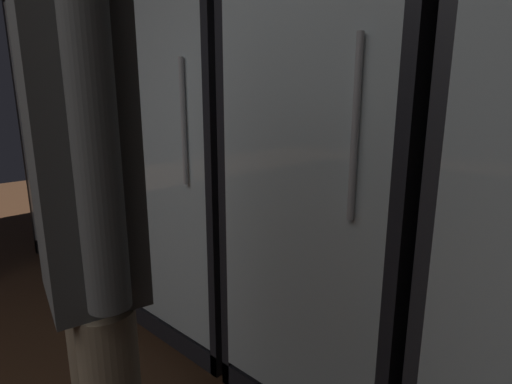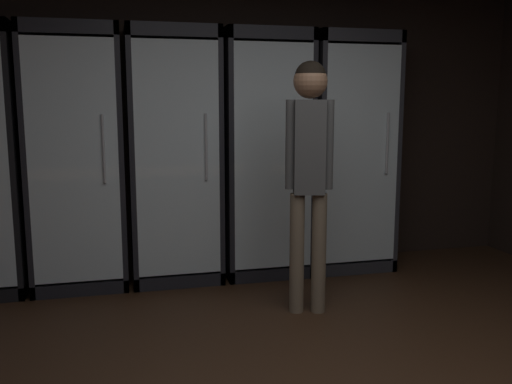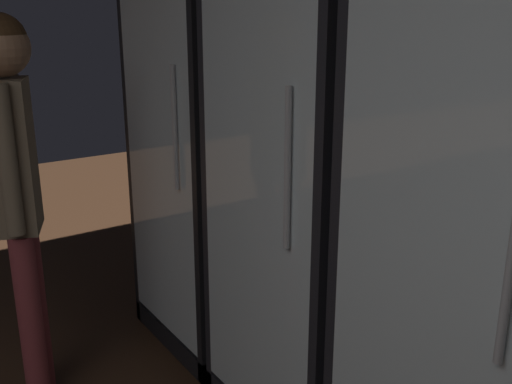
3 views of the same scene
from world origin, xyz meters
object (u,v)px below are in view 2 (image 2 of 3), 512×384
at_px(cooler_far_right, 347,155).
at_px(cooler_right, 263,157).
at_px(cooler_left, 77,162).
at_px(cooler_center, 174,159).
at_px(shopper_far, 309,155).

bearing_deg(cooler_far_right, cooler_right, 179.93).
distance_m(cooler_left, cooler_center, 0.75).
xyz_separation_m(cooler_center, cooler_far_right, (1.50, -0.00, -0.00)).
distance_m(cooler_right, shopper_far, 1.01).
height_order(cooler_left, shopper_far, cooler_left).
bearing_deg(cooler_left, cooler_far_right, -0.05).
distance_m(cooler_left, shopper_far, 1.85).
relative_size(cooler_left, cooler_center, 1.00).
bearing_deg(cooler_left, cooler_right, -0.04).
distance_m(cooler_right, cooler_far_right, 0.75).
bearing_deg(cooler_center, cooler_right, -0.05).
height_order(cooler_far_right, shopper_far, cooler_far_right).
bearing_deg(shopper_far, cooler_right, 93.07).
relative_size(cooler_right, cooler_far_right, 1.00).
distance_m(cooler_center, cooler_right, 0.75).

